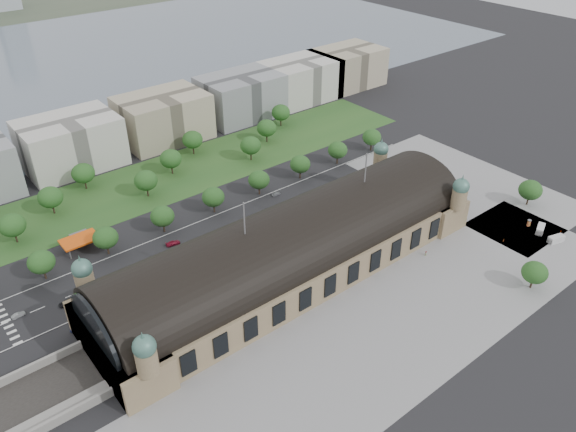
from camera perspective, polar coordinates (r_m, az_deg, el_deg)
ground at (r=207.41m, az=0.44°, el=-5.68°), size 900.00×900.00×0.00m
station at (r=201.20m, az=0.45°, el=-3.38°), size 150.00×48.40×44.30m
plaza_south at (r=189.91m, az=11.44°, el=-10.81°), size 190.00×48.00×0.12m
plaza_east at (r=273.70m, az=17.41°, el=3.01°), size 56.00×100.00×0.12m
road_slab at (r=224.23m, az=-9.72°, el=-2.89°), size 260.00×26.00×0.10m
grass_belt at (r=268.63m, az=-14.78°, el=2.88°), size 300.00×45.00×0.10m
petrol_station at (r=233.89m, az=-20.37°, el=-2.17°), size 14.00×13.00×5.05m
lake at (r=454.65m, az=-24.78°, el=13.32°), size 700.00×320.00×0.08m
office_3 at (r=293.06m, az=-21.20°, el=6.92°), size 45.00×32.00×24.00m
office_4 at (r=309.38m, az=-12.56°, el=9.73°), size 45.00×32.00×24.00m
office_5 at (r=332.49m, az=-4.83°, el=12.01°), size 45.00×32.00×24.00m
office_6 at (r=358.01m, az=1.26°, el=13.65°), size 45.00×32.00×24.00m
office_7 at (r=383.71m, az=6.01°, el=14.80°), size 45.00×32.00×24.00m
tree_row_2 at (r=218.17m, az=-23.78°, el=-4.31°), size 9.60×9.60×11.52m
tree_row_3 at (r=222.89m, az=-18.06°, el=-2.12°), size 9.60×9.60×11.52m
tree_row_4 at (r=230.02m, az=-12.64°, el=-0.03°), size 9.60×9.60×11.52m
tree_row_5 at (r=239.36m, az=-7.61°, el=1.92°), size 9.60×9.60×11.52m
tree_row_6 at (r=250.65m, az=-2.97°, el=3.69°), size 9.60×9.60×11.52m
tree_row_7 at (r=263.65m, az=1.25°, el=5.28°), size 9.60×9.60×11.52m
tree_row_8 at (r=278.12m, az=5.07°, el=6.69°), size 9.60×9.60×11.52m
tree_row_9 at (r=293.84m, az=8.51°, el=7.93°), size 9.60×9.60×11.52m
tree_belt_3 at (r=242.91m, az=-26.22°, el=-0.85°), size 10.40×10.40×12.48m
tree_belt_4 at (r=256.26m, az=-23.00°, el=1.77°), size 10.40×10.40×12.48m
tree_belt_5 at (r=270.82m, az=-20.09°, el=4.10°), size 10.40×10.40×12.48m
tree_belt_6 at (r=256.34m, az=-14.24°, el=3.52°), size 10.40×10.40×12.48m
tree_belt_7 at (r=273.02m, az=-11.83°, el=5.72°), size 10.40×10.40×12.48m
tree_belt_8 at (r=290.48m, az=-9.68°, el=7.65°), size 10.40×10.40×12.48m
tree_belt_9 at (r=280.91m, az=-3.82°, el=7.17°), size 10.40×10.40×12.48m
tree_belt_10 at (r=299.84m, az=-2.19°, el=8.93°), size 10.40×10.40×12.48m
tree_belt_11 at (r=319.24m, az=-0.74°, el=10.47°), size 10.40×10.40×12.48m
tree_plaza_ne at (r=264.08m, az=23.41°, el=2.44°), size 10.00×10.00×11.69m
tree_plaza_s at (r=214.09m, az=23.78°, el=-5.28°), size 9.00×9.00×10.64m
traffic_car_1 at (r=208.83m, az=-25.71°, el=-9.05°), size 4.51×1.82×1.46m
traffic_car_2 at (r=207.50m, az=-21.62°, el=-8.19°), size 5.44×3.03×1.44m
traffic_car_3 at (r=225.09m, az=-11.61°, el=-2.71°), size 5.89×2.92×1.65m
traffic_car_4 at (r=228.25m, az=-7.59°, el=-1.76°), size 4.31×2.11×1.41m
traffic_car_5 at (r=252.80m, az=-1.21°, el=2.24°), size 4.03×1.44×1.32m
parked_car_0 at (r=197.38m, az=-19.92°, el=-10.14°), size 5.04×4.22×1.63m
parked_car_1 at (r=203.01m, az=-16.88°, el=-8.10°), size 6.15×5.15×1.56m
parked_car_2 at (r=196.98m, az=-20.72°, el=-10.49°), size 5.17×3.83×1.39m
parked_car_3 at (r=199.00m, az=-18.97°, el=-9.54°), size 4.62×3.47×1.46m
parked_car_4 at (r=207.23m, az=-12.90°, el=-6.44°), size 4.95×3.47×1.55m
parked_car_5 at (r=204.33m, az=-15.54°, el=-7.57°), size 5.50×4.33×1.39m
parked_car_6 at (r=215.31m, az=-7.52°, el=-4.14°), size 5.03×3.82×1.36m
bus_west at (r=216.40m, az=-7.69°, el=-3.63°), size 11.66×2.77×3.24m
bus_mid at (r=221.81m, az=-6.29°, el=-2.48°), size 12.37×3.61×3.40m
bus_east at (r=231.69m, az=-2.73°, el=-0.56°), size 13.63×4.17×3.74m
van_east at (r=249.31m, az=24.24°, el=-1.27°), size 7.04×4.86×2.83m
van_south at (r=245.44m, az=25.52°, el=-2.17°), size 7.10×4.39×2.87m
advertising_column at (r=251.42m, az=23.28°, el=-0.66°), size 1.59×1.59×3.02m
pedestrian_0 at (r=221.12m, az=13.82°, el=-3.71°), size 1.06×0.81×1.93m
pedestrian_1 at (r=237.63m, az=21.05°, el=-2.34°), size 0.56×0.74×1.81m
pedestrian_3 at (r=252.37m, az=25.96°, el=-1.44°), size 1.08×0.57×1.79m
pedestrian_4 at (r=228.51m, az=24.27°, el=-4.70°), size 1.21×0.98×1.73m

